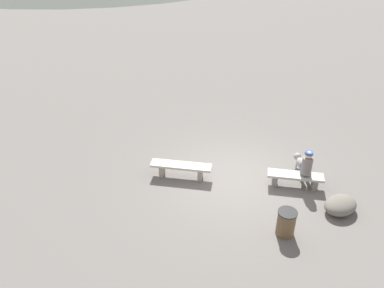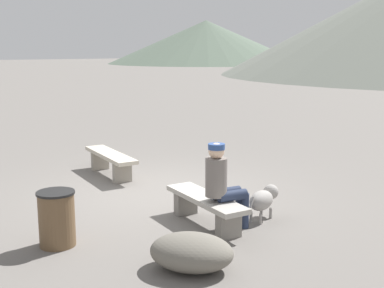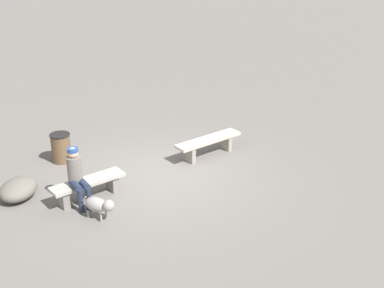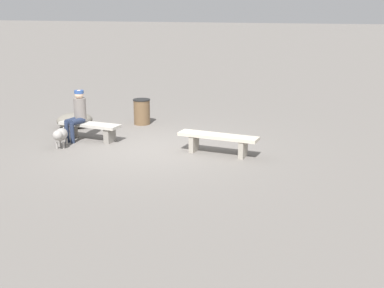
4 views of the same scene
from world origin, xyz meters
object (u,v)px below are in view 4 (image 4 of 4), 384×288
(bench_right, at_px, (90,128))
(dog, at_px, (60,135))
(trash_bin, at_px, (142,112))
(boulder, at_px, (75,120))
(seated_person, at_px, (78,112))
(bench_left, at_px, (218,140))

(bench_right, distance_m, dog, 0.92)
(trash_bin, height_order, boulder, trash_bin)
(seated_person, bearing_deg, boulder, -44.01)
(trash_bin, relative_size, boulder, 0.74)
(seated_person, relative_size, dog, 1.71)
(bench_left, xyz_separation_m, seated_person, (3.73, 0.02, 0.38))
(bench_right, relative_size, seated_person, 1.30)
(dog, distance_m, boulder, 2.07)
(seated_person, distance_m, trash_bin, 2.30)
(bench_right, relative_size, dog, 2.22)
(trash_bin, bearing_deg, bench_left, 144.78)
(bench_left, xyz_separation_m, boulder, (4.59, -1.06, -0.13))
(dog, distance_m, trash_bin, 3.03)
(bench_right, distance_m, seated_person, 0.51)
(dog, bearing_deg, bench_right, 142.07)
(boulder, bearing_deg, bench_right, 138.69)
(bench_right, bearing_deg, dog, 75.99)
(bench_left, distance_m, bench_right, 3.45)
(bench_right, bearing_deg, bench_left, -178.19)
(bench_left, relative_size, boulder, 1.89)
(trash_bin, bearing_deg, seated_person, 71.41)
(seated_person, xyz_separation_m, dog, (-0.02, 0.79, -0.41))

